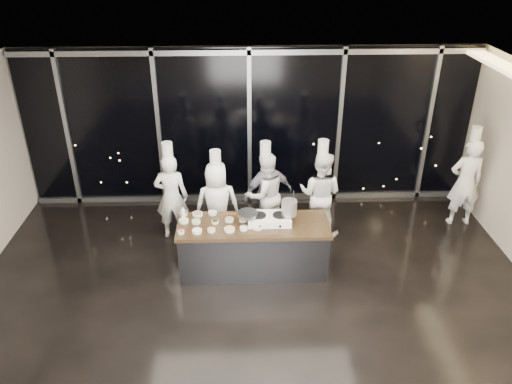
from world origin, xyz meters
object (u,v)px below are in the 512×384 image
chef_far_left (171,196)px  chef_center (265,194)px  stock_pot (289,208)px  stove (269,219)px  chef_left (217,204)px  chef_side (466,181)px  chef_right (320,193)px  frying_pan (247,214)px  demo_counter (253,247)px  guest (268,194)px

chef_far_left → chef_center: 1.70m
stock_pot → stove: bearing=179.8°
stove → chef_center: (-0.01, 1.12, -0.14)m
chef_left → chef_side: chef_side is taller
chef_right → frying_pan: bearing=62.5°
stock_pot → chef_center: chef_center is taller
demo_counter → chef_side: (4.06, 1.39, 0.45)m
stock_pot → chef_left: (-1.19, 0.79, -0.35)m
guest → chef_far_left: bearing=-16.8°
chef_right → chef_side: chef_side is taller
chef_far_left → chef_center: bearing=-177.3°
chef_left → guest: bearing=-164.3°
chef_right → demo_counter: bearing=65.6°
stock_pot → guest: 1.24m
stove → chef_left: (-0.88, 0.79, -0.15)m
chef_center → guest: (0.06, 0.03, -0.01)m
frying_pan → stock_pot: bearing=1.7°
demo_counter → chef_center: bearing=77.9°
frying_pan → chef_left: (-0.52, 0.80, -0.25)m
demo_counter → chef_side: bearing=18.9°
stove → stock_pot: 0.37m
chef_right → chef_center: bearing=21.1°
demo_counter → chef_side: chef_side is taller
frying_pan → chef_right: bearing=39.4°
frying_pan → stock_pot: 0.68m
frying_pan → chef_right: (1.35, 1.09, -0.23)m
chef_left → chef_right: (1.87, 0.29, 0.02)m
chef_center → chef_right: bearing=153.5°
stove → stock_pot: size_ratio=2.78×
stove → frying_pan: 0.37m
demo_counter → stock_pot: 0.92m
frying_pan → stove: bearing=2.8°
chef_left → chef_far_left: bearing=-23.2°
frying_pan → chef_side: 4.37m
chef_far_left → chef_side: bearing=-176.6°
chef_right → chef_left: bearing=32.4°
chef_far_left → chef_center: (1.70, 0.07, -0.03)m
stove → demo_counter: bearing=-167.7°
demo_counter → chef_right: (1.26, 1.13, 0.38)m
stove → guest: bearing=88.3°
demo_counter → guest: size_ratio=1.53×
chef_center → chef_right: size_ratio=0.98×
chef_far_left → chef_side: (5.51, 0.29, 0.05)m
chef_left → demo_counter: bearing=120.4°
chef_far_left → frying_pan: bearing=142.2°
demo_counter → chef_right: bearing=41.9°
guest → frying_pan: bearing=50.9°
frying_pan → demo_counter: bearing=-23.0°
chef_right → chef_side: size_ratio=0.95×
stove → chef_side: (3.79, 1.34, -0.06)m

